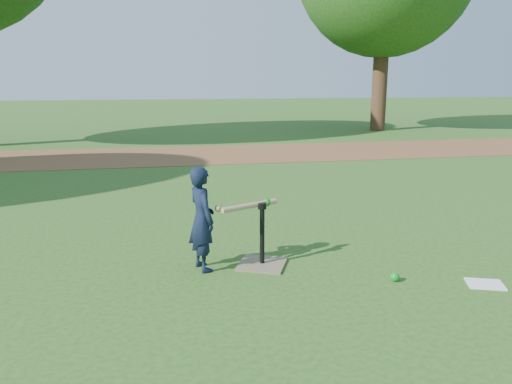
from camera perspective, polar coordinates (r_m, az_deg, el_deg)
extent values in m
plane|color=#285116|center=(4.54, 1.50, -9.72)|extent=(80.00, 80.00, 0.00)
cube|color=brown|center=(11.76, -6.51, 4.27)|extent=(24.00, 3.00, 0.01)
imported|color=black|center=(4.60, -6.21, -3.09)|extent=(0.33, 0.41, 0.97)
sphere|color=#0C8E1C|center=(4.61, 15.60, -9.34)|extent=(0.08, 0.08, 0.08)
cube|color=white|center=(4.82, 24.72, -9.53)|extent=(0.36, 0.32, 0.01)
cube|color=#75674A|center=(4.82, 0.70, -8.21)|extent=(0.57, 0.57, 0.02)
cylinder|color=black|center=(4.72, 0.70, -4.94)|extent=(0.05, 0.05, 0.55)
cylinder|color=black|center=(4.65, 0.71, -1.59)|extent=(0.08, 0.08, 0.06)
cylinder|color=tan|center=(4.60, -0.70, -1.57)|extent=(0.57, 0.30, 0.05)
sphere|color=tan|center=(4.52, -4.35, -1.88)|extent=(0.06, 0.06, 0.06)
sphere|color=#0C8E1C|center=(4.73, 1.23, -1.19)|extent=(0.08, 0.08, 0.08)
cylinder|color=#382316|center=(17.72, 13.97, 12.37)|extent=(0.50, 0.50, 3.42)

